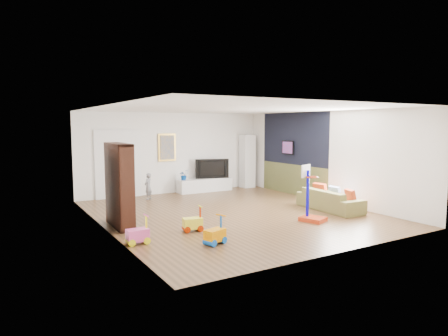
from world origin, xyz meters
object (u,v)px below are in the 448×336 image
media_console (205,185)px  basketball_hoop (313,193)px  sofa (330,200)px  bookshelf (119,185)px

media_console → basketball_hoop: basketball_hoop is taller
sofa → media_console: bearing=20.4°
basketball_hoop → sofa: bearing=8.7°
bookshelf → sofa: (5.38, -1.14, -0.66)m
sofa → basketball_hoop: (-1.28, -0.72, 0.40)m
sofa → basketball_hoop: basketball_hoop is taller
media_console → sofa: sofa is taller
bookshelf → basketball_hoop: bearing=-23.2°
media_console → sofa: size_ratio=1.01×
bookshelf → basketball_hoop: (4.11, -1.86, -0.27)m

